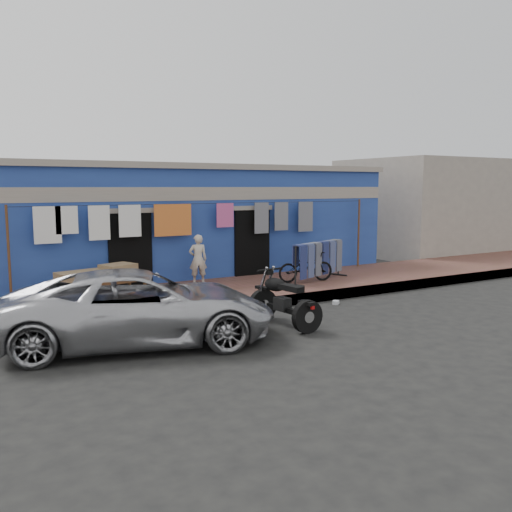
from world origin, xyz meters
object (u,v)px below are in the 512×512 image
Objects in this scene: jeans_rack at (318,261)px; bicycle at (306,263)px; seated_person at (198,259)px; car at (140,306)px; charpoy at (103,282)px; motorcycle at (284,299)px.

bicycle is at bearing -178.76° from jeans_rack.
seated_person is 0.84× the size of bicycle.
seated_person is at bearing -21.27° from car.
seated_person reaches higher than charpoy.
bicycle is 0.42m from jeans_rack.
car is 2.84m from motorcycle.
jeans_rack reaches higher than charpoy.
jeans_rack reaches higher than bicycle.
charpoy is at bearing 119.31° from motorcycle.
car is 2.24× the size of charpoy.
jeans_rack is at bearing -78.18° from bicycle.
seated_person is 2.82m from bicycle.
charpoy is 5.57m from jeans_rack.
bicycle is at bearing 40.32° from motorcycle.
seated_person is 0.60× the size of charpoy.
seated_person is at bearing 159.57° from jeans_rack.
charpoy is (-2.65, 3.50, 0.04)m from motorcycle.
car is 6.22m from jeans_rack.
car is 2.15× the size of jeans_rack.
car is 3.25m from charpoy.
motorcycle is (0.12, -3.87, -0.34)m from seated_person.
charpoy is (-2.53, -0.37, -0.31)m from seated_person.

